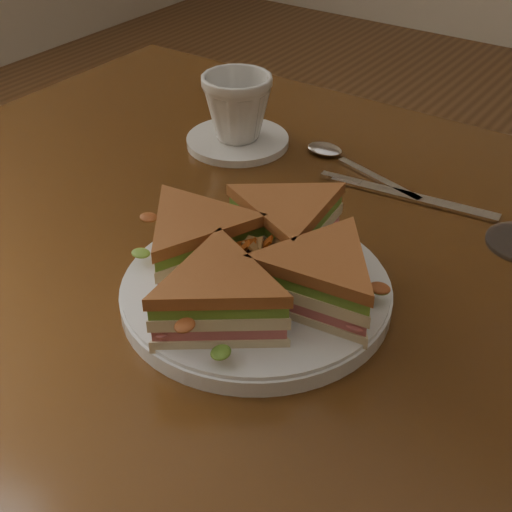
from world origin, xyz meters
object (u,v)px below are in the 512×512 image
object	(u,v)px
saucer	(238,141)
coffee_cup	(237,107)
knife	(400,195)
table	(326,337)
spoon	(337,157)
plate	(256,292)
sandwich_wedges	(256,260)

from	to	relation	value
saucer	coffee_cup	distance (m)	0.05
knife	coffee_cup	xyz separation A→B (m)	(-0.24, 0.00, 0.05)
table	knife	bearing A→B (deg)	90.49
spoon	coffee_cup	distance (m)	0.14
saucer	spoon	bearing A→B (deg)	15.89
plate	coffee_cup	xyz separation A→B (m)	(-0.21, 0.26, 0.04)
sandwich_wedges	coffee_cup	xyz separation A→B (m)	(-0.21, 0.26, 0.01)
sandwich_wedges	knife	world-z (taller)	sandwich_wedges
table	plate	distance (m)	0.14
sandwich_wedges	saucer	world-z (taller)	sandwich_wedges
sandwich_wedges	knife	size ratio (longest dim) A/B	1.30
sandwich_wedges	saucer	distance (m)	0.33
plate	saucer	bearing A→B (deg)	129.09
coffee_cup	plate	bearing A→B (deg)	-33.67
spoon	saucer	xyz separation A→B (m)	(-0.13, -0.04, 0.00)
table	spoon	xyz separation A→B (m)	(-0.11, 0.20, 0.10)
knife	coffee_cup	bearing A→B (deg)	172.99
plate	coffee_cup	world-z (taller)	coffee_cup
plate	coffee_cup	bearing A→B (deg)	129.09
plate	spoon	size ratio (longest dim) A/B	1.43
plate	saucer	size ratio (longest dim) A/B	1.89
spoon	sandwich_wedges	bearing A→B (deg)	-58.71
saucer	coffee_cup	xyz separation A→B (m)	(-0.00, 0.00, 0.05)
sandwich_wedges	coffee_cup	size ratio (longest dim) A/B	3.06
table	spoon	world-z (taller)	spoon
sandwich_wedges	spoon	world-z (taller)	sandwich_wedges
plate	saucer	xyz separation A→B (m)	(-0.21, 0.26, -0.00)
table	coffee_cup	size ratio (longest dim) A/B	13.13
plate	sandwich_wedges	bearing A→B (deg)	75.96
spoon	coffee_cup	world-z (taller)	coffee_cup
spoon	saucer	world-z (taller)	same
sandwich_wedges	spoon	bearing A→B (deg)	104.91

